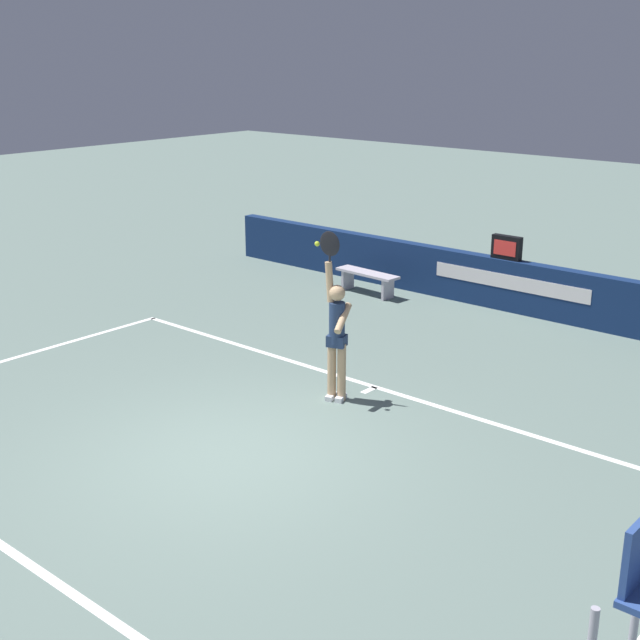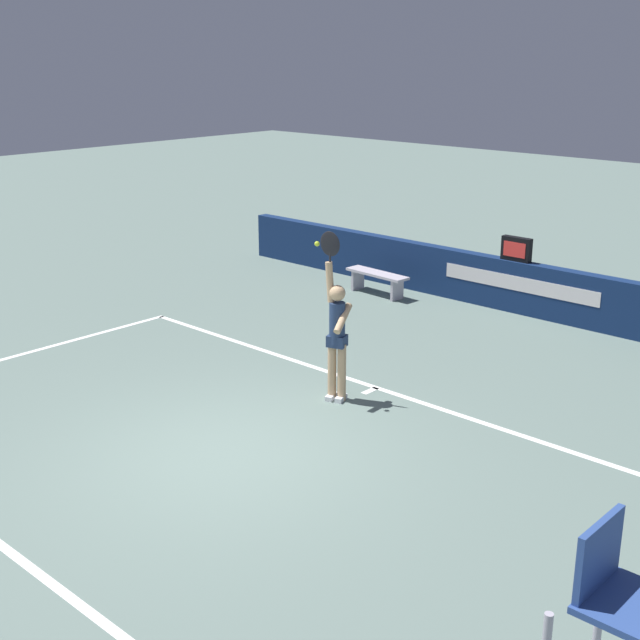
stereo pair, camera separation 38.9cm
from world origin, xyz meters
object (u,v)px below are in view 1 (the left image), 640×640
(speed_display, at_px, (507,247))
(tennis_player, at_px, (337,332))
(courtside_bench_near, at_px, (367,277))
(tennis_ball, at_px, (317,244))

(speed_display, distance_m, tennis_player, 5.42)
(tennis_player, height_order, courtside_bench_near, tennis_player)
(tennis_player, bearing_deg, speed_display, 94.28)
(speed_display, relative_size, tennis_player, 0.24)
(speed_display, bearing_deg, tennis_player, -85.72)
(tennis_player, height_order, tennis_ball, tennis_player)
(speed_display, distance_m, courtside_bench_near, 2.83)
(tennis_ball, bearing_deg, speed_display, 92.79)
(tennis_player, bearing_deg, courtside_bench_near, 123.15)
(tennis_ball, xyz_separation_m, courtside_bench_near, (-2.84, 4.80, -1.90))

